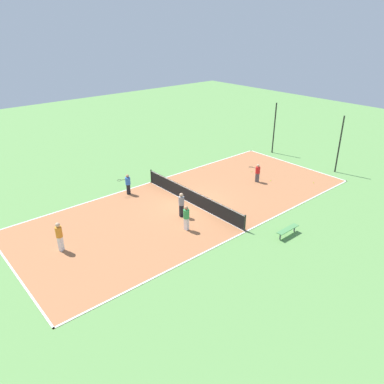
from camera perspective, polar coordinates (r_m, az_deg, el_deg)
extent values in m
plane|color=#60934C|center=(25.66, 0.00, -1.82)|extent=(80.00, 80.00, 0.00)
cube|color=#AD6B42|center=(25.65, 0.00, -1.80)|extent=(9.89, 23.56, 0.02)
cube|color=white|center=(29.18, -6.29, 1.50)|extent=(0.10, 23.56, 0.00)
cube|color=white|center=(22.63, 8.17, -5.98)|extent=(0.10, 23.56, 0.00)
cube|color=white|center=(21.08, -25.43, -11.00)|extent=(9.89, 0.10, 0.00)
cube|color=white|center=(33.86, 15.25, 4.11)|extent=(9.89, 0.10, 0.00)
cube|color=white|center=(25.65, 0.00, -1.78)|extent=(9.89, 0.10, 0.00)
cylinder|color=black|center=(28.90, -6.23, 2.41)|extent=(0.10, 0.10, 1.07)
cylinder|color=black|center=(22.41, 8.06, -4.71)|extent=(0.10, 0.10, 1.07)
cube|color=black|center=(25.42, 0.00, -0.76)|extent=(9.59, 0.03, 1.02)
cube|color=white|center=(25.22, 0.00, 0.22)|extent=(9.59, 0.04, 0.06)
cube|color=#4C8C4C|center=(22.53, 14.39, -5.50)|extent=(0.36, 1.67, 0.04)
cylinder|color=#4C4C51|center=(22.15, 13.28, -6.62)|extent=(0.08, 0.08, 0.41)
cylinder|color=#4C4C51|center=(23.15, 15.34, -5.39)|extent=(0.08, 0.08, 0.41)
cube|color=black|center=(23.87, -1.62, -2.84)|extent=(0.26, 0.30, 0.81)
cylinder|color=gray|center=(23.56, -1.64, -1.35)|extent=(0.45, 0.45, 0.57)
sphere|color=tan|center=(23.38, -1.65, -0.46)|extent=(0.24, 0.24, 0.24)
cube|color=white|center=(21.69, -19.37, -7.42)|extent=(0.30, 0.32, 0.86)
cylinder|color=orange|center=(21.33, -19.64, -5.75)|extent=(0.49, 0.49, 0.60)
sphere|color=tan|center=(21.12, -19.81, -4.74)|extent=(0.26, 0.26, 0.26)
cube|color=#4C4C51|center=(29.38, 9.91, 2.20)|extent=(0.30, 0.26, 0.72)
cylinder|color=red|center=(29.16, 10.00, 3.31)|extent=(0.44, 0.44, 0.51)
sphere|color=tan|center=(29.03, 10.05, 3.98)|extent=(0.22, 0.22, 0.22)
cylinder|color=#262626|center=(29.23, 9.45, 3.68)|extent=(0.28, 0.11, 0.03)
torus|color=black|center=(29.33, 8.95, 3.79)|extent=(0.38, 0.38, 0.02)
cube|color=white|center=(22.39, -0.86, -4.87)|extent=(0.28, 0.24, 0.79)
cylinder|color=green|center=(22.07, -0.87, -3.35)|extent=(0.42, 0.42, 0.55)
sphere|color=#A87A56|center=(21.88, -0.88, -2.44)|extent=(0.24, 0.24, 0.24)
cube|color=black|center=(27.29, -9.66, 0.44)|extent=(0.28, 0.31, 0.76)
cylinder|color=blue|center=(27.03, -9.76, 1.68)|extent=(0.46, 0.46, 0.53)
sphere|color=#A87A56|center=(26.89, -9.82, 2.42)|extent=(0.23, 0.23, 0.23)
cylinder|color=#262626|center=(26.93, -10.45, 1.84)|extent=(0.13, 0.27, 0.03)
torus|color=black|center=(26.89, -11.03, 1.76)|extent=(0.39, 0.39, 0.02)
sphere|color=#CCE033|center=(30.34, 18.05, 1.37)|extent=(0.07, 0.07, 0.07)
sphere|color=#CCE033|center=(29.84, 11.91, 1.71)|extent=(0.07, 0.07, 0.07)
sphere|color=#CCE033|center=(31.36, 9.08, 3.10)|extent=(0.07, 0.07, 0.07)
sphere|color=#CCE033|center=(31.85, 1.68, 3.76)|extent=(0.07, 0.07, 0.07)
cylinder|color=black|center=(35.83, 12.42, 9.46)|extent=(0.12, 0.12, 4.69)
cylinder|color=black|center=(32.51, 21.55, 6.72)|extent=(0.12, 0.12, 4.69)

